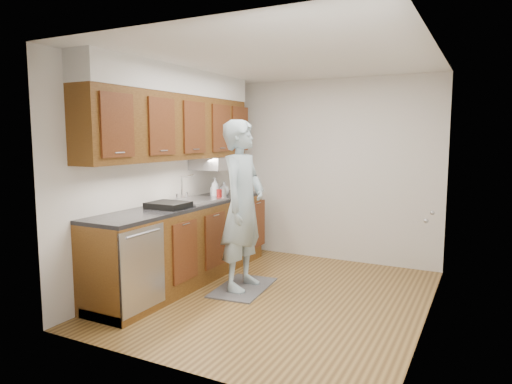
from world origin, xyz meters
TOP-DOWN VIEW (x-y plane):
  - floor at (0.00, 0.00)m, footprint 3.50×3.50m
  - ceiling at (0.00, 0.00)m, footprint 3.50×3.50m
  - wall_left at (-1.50, 0.00)m, footprint 0.02×3.50m
  - wall_right at (1.50, 0.00)m, footprint 0.02×3.50m
  - wall_back at (0.00, 1.75)m, footprint 3.00×0.02m
  - counter at (-1.20, -0.00)m, footprint 0.64×2.80m
  - upper_cabinets at (-1.33, 0.05)m, footprint 0.47×2.80m
  - closet_door at (1.49, 0.30)m, footprint 0.02×1.22m
  - floor_mat at (-0.47, 0.07)m, footprint 0.61×0.94m
  - person at (-0.47, 0.07)m, footprint 0.53×0.77m
  - soap_bottle_a at (-1.18, 0.61)m, footprint 0.11×0.11m
  - soap_bottle_b at (-1.20, 0.64)m, footprint 0.12×0.12m
  - soap_bottle_c at (-1.19, 0.86)m, footprint 0.19×0.19m
  - soda_can at (-1.06, 0.51)m, footprint 0.08×0.08m
  - steel_can at (-1.02, 0.56)m, footprint 0.07×0.07m
  - dish_rack at (-1.16, -0.38)m, footprint 0.42×0.36m

SIDE VIEW (x-z plane):
  - floor at x=0.00m, z-range 0.00..0.00m
  - floor_mat at x=-0.47m, z-range 0.00..0.02m
  - counter at x=-1.20m, z-range -0.16..1.14m
  - dish_rack at x=-1.16m, z-range 0.94..1.01m
  - soda_can at x=-1.06m, z-range 0.94..1.06m
  - steel_can at x=-1.02m, z-range 0.94..1.07m
  - closet_door at x=1.49m, z-range 0.00..2.05m
  - soap_bottle_c at x=-1.19m, z-range 0.94..1.12m
  - soap_bottle_b at x=-1.20m, z-range 0.94..1.13m
  - soap_bottle_a at x=-1.18m, z-range 0.94..1.19m
  - person at x=-0.47m, z-range 0.02..2.15m
  - wall_left at x=-1.50m, z-range 0.00..2.50m
  - wall_right at x=1.50m, z-range 0.00..2.50m
  - wall_back at x=0.00m, z-range 0.00..2.50m
  - upper_cabinets at x=-1.33m, z-range 1.34..2.55m
  - ceiling at x=0.00m, z-range 2.50..2.50m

